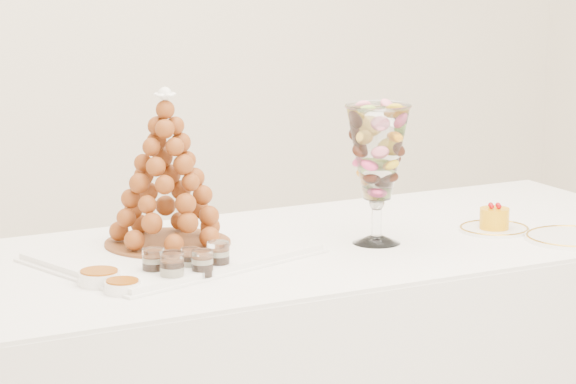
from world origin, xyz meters
TOP-DOWN VIEW (x-y plane):
  - lace_tray at (-0.36, 0.17)m, footprint 0.72×0.62m
  - macaron_vase at (0.18, 0.06)m, footprint 0.17×0.17m
  - cake_plate at (0.54, 0.03)m, footprint 0.19×0.19m
  - spare_plate at (0.66, -0.15)m, footprint 0.25×0.25m
  - verrine_a at (-0.48, 0.00)m, footprint 0.06×0.06m
  - verrine_b at (-0.38, -0.00)m, footprint 0.06×0.06m
  - verrine_c at (-0.31, -0.01)m, footprint 0.06×0.06m
  - verrine_d at (-0.46, -0.07)m, footprint 0.07×0.07m
  - verrine_e at (-0.37, -0.06)m, footprint 0.07×0.07m
  - ramekin_back at (-0.61, 0.01)m, footprint 0.10×0.10m
  - ramekin_front at (-0.59, -0.08)m, footprint 0.08×0.08m
  - croquembouche at (-0.35, 0.22)m, footprint 0.33×0.33m
  - mousse_cake at (0.53, 0.02)m, footprint 0.08×0.08m

SIDE VIEW (x-z plane):
  - cake_plate at x=0.54m, z-range 0.84..0.85m
  - spare_plate at x=0.66m, z-range 0.84..0.85m
  - lace_tray at x=-0.36m, z-range 0.84..0.86m
  - ramekin_front at x=-0.59m, z-range 0.84..0.87m
  - ramekin_back at x=-0.61m, z-range 0.84..0.87m
  - verrine_b at x=-0.38m, z-range 0.84..0.90m
  - verrine_e at x=-0.37m, z-range 0.84..0.91m
  - verrine_a at x=-0.48m, z-range 0.84..0.91m
  - verrine_c at x=-0.31m, z-range 0.84..0.92m
  - mousse_cake at x=0.53m, z-range 0.84..0.91m
  - verrine_d at x=-0.46m, z-range 0.84..0.92m
  - croquembouche at x=-0.35m, z-range 0.86..1.26m
  - macaron_vase at x=0.18m, z-range 0.90..1.26m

